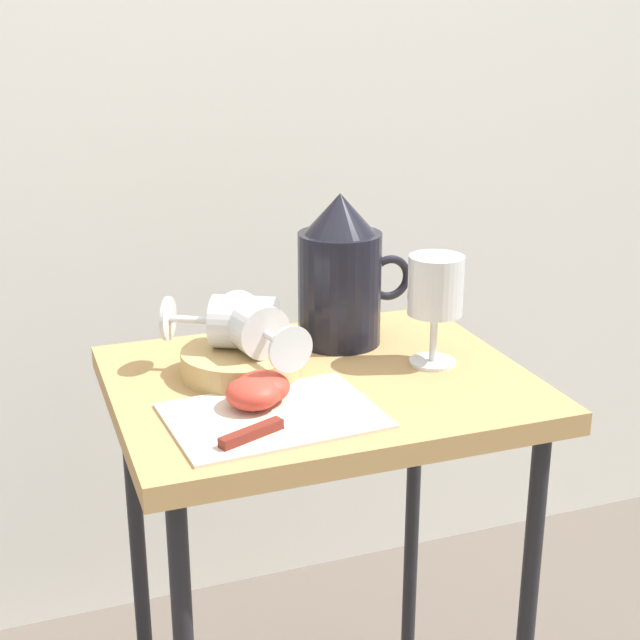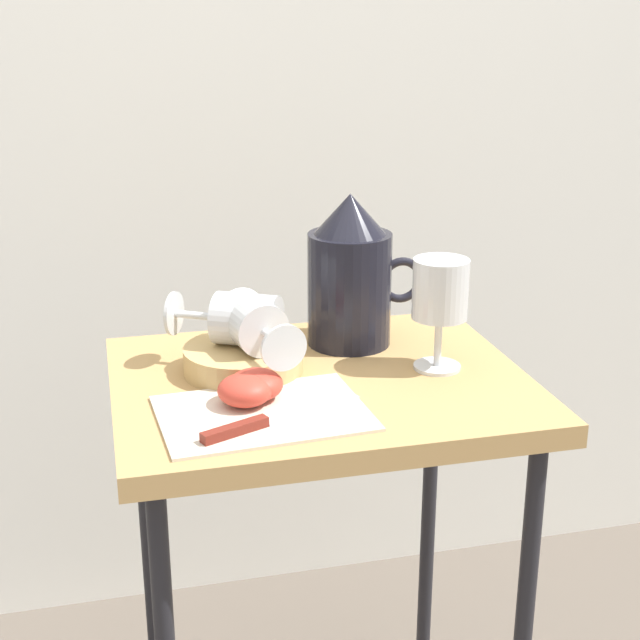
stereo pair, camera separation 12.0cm
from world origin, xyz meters
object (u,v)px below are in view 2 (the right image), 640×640
object	(u,v)px
pitcher	(350,284)
basket_tray	(243,359)
apple_half_left	(245,390)
apple_half_right	(256,385)
wine_glass_tipped_near	(254,323)
wine_glass_upright	(440,295)
knife	(260,423)
wine_glass_tipped_far	(243,319)
table	(320,430)

from	to	relation	value
pitcher	basket_tray	bearing A→B (deg)	-156.58
apple_half_left	apple_half_right	xyz separation A→B (m)	(0.02, 0.01, 0.00)
wine_glass_tipped_near	apple_half_right	world-z (taller)	wine_glass_tipped_near
wine_glass_upright	apple_half_right	world-z (taller)	wine_glass_upright
basket_tray	knife	world-z (taller)	basket_tray
wine_glass_upright	knife	world-z (taller)	wine_glass_upright
apple_half_right	wine_glass_tipped_far	bearing A→B (deg)	88.09
apple_half_right	wine_glass_upright	bearing A→B (deg)	10.92
wine_glass_upright	wine_glass_tipped_near	distance (m)	0.25
knife	apple_half_left	bearing A→B (deg)	95.09
wine_glass_tipped_far	pitcher	bearing A→B (deg)	20.98
apple_half_left	knife	bearing A→B (deg)	-84.91
basket_tray	apple_half_left	distance (m)	0.12
wine_glass_upright	apple_half_right	bearing A→B (deg)	-169.08
pitcher	wine_glass_tipped_near	bearing A→B (deg)	-151.96
wine_glass_tipped_near	wine_glass_tipped_far	xyz separation A→B (m)	(-0.01, 0.02, 0.00)
wine_glass_tipped_near	table	bearing A→B (deg)	-22.74
pitcher	apple_half_left	size ratio (longest dim) A/B	3.22
wine_glass_tipped_near	knife	distance (m)	0.18
table	wine_glass_tipped_near	world-z (taller)	wine_glass_tipped_near
basket_tray	wine_glass_tipped_far	xyz separation A→B (m)	(0.00, 0.01, 0.05)
wine_glass_tipped_far	apple_half_right	bearing A→B (deg)	-91.91
pitcher	wine_glass_tipped_near	world-z (taller)	pitcher
pitcher	wine_glass_upright	xyz separation A→B (m)	(0.09, -0.12, 0.01)
wine_glass_upright	basket_tray	bearing A→B (deg)	168.65
wine_glass_tipped_near	wine_glass_tipped_far	world-z (taller)	same
wine_glass_tipped_near	apple_half_left	bearing A→B (deg)	-105.86
basket_tray	wine_glass_tipped_near	bearing A→B (deg)	-34.74
apple_half_left	apple_half_right	distance (m)	0.02
basket_tray	apple_half_left	bearing A→B (deg)	-98.08
apple_half_left	wine_glass_tipped_far	bearing A→B (deg)	81.25
wine_glass_tipped_far	knife	size ratio (longest dim) A/B	0.78
wine_glass_upright	table	bearing A→B (deg)	177.21
apple_half_right	knife	size ratio (longest dim) A/B	0.33
wine_glass_tipped_far	apple_half_left	xyz separation A→B (m)	(-0.02, -0.12, -0.05)
wine_glass_tipped_near	apple_half_left	xyz separation A→B (m)	(-0.03, -0.11, -0.05)
knife	wine_glass_tipped_far	bearing A→B (deg)	86.03
table	knife	world-z (taller)	knife
apple_half_right	knife	xyz separation A→B (m)	(-0.01, -0.08, -0.01)
table	apple_half_left	world-z (taller)	apple_half_left
table	pitcher	world-z (taller)	pitcher
wine_glass_upright	apple_half_left	world-z (taller)	wine_glass_upright
pitcher	apple_half_left	xyz separation A→B (m)	(-0.18, -0.19, -0.07)
table	wine_glass_tipped_near	size ratio (longest dim) A/B	4.36
pitcher	apple_half_right	world-z (taller)	pitcher
basket_tray	wine_glass_upright	distance (m)	0.28
knife	basket_tray	bearing A→B (deg)	86.72
knife	wine_glass_tipped_near	bearing A→B (deg)	82.03
wine_glass_tipped_far	apple_half_left	size ratio (longest dim) A/B	2.38
pitcher	wine_glass_tipped_far	distance (m)	0.18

